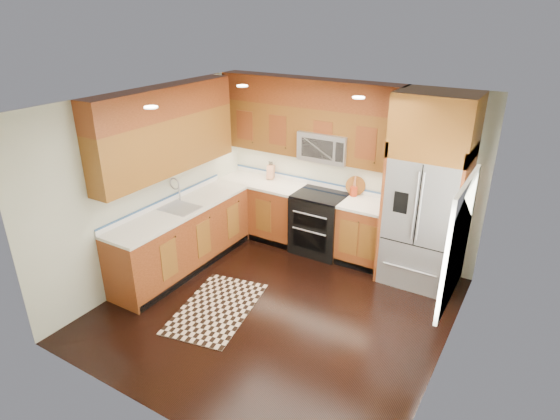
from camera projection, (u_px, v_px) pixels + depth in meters
The scene contains 16 objects.
ground at pixel (277, 309), 5.94m from camera, with size 4.00×4.00×0.00m, color black.
wall_back at pixel (346, 169), 6.99m from camera, with size 4.00×0.02×2.60m, color silver.
wall_left at pixel (151, 184), 6.37m from camera, with size 0.02×4.00×2.60m, color silver.
wall_right at pixel (454, 260), 4.47m from camera, with size 0.02×4.00×2.60m, color silver.
window at pixel (458, 242), 4.60m from camera, with size 0.04×1.10×1.30m.
base_cabinets at pixel (238, 229), 7.05m from camera, with size 2.85×3.00×0.90m.
countertop at pixel (249, 199), 6.88m from camera, with size 2.86×3.01×0.04m.
upper_cabinets at pixel (247, 124), 6.53m from camera, with size 2.85×3.00×1.15m.
range at pixel (319, 223), 7.18m from camera, with size 0.76×0.67×0.95m.
microwave at pixel (326, 146), 6.80m from camera, with size 0.76×0.40×0.42m.
refrigerator at pixel (427, 193), 6.08m from camera, with size 0.98×0.75×2.60m.
sink_faucet at pixel (179, 204), 6.54m from camera, with size 0.54×0.44×0.37m.
rug at pixel (217, 308), 5.95m from camera, with size 0.85×1.42×0.01m, color black.
knife_block at pixel (271, 172), 7.60m from camera, with size 0.14×0.17×0.29m.
utensil_crock at pixel (354, 189), 6.91m from camera, with size 0.11×0.11×0.30m.
cutting_board at pixel (355, 194), 6.99m from camera, with size 0.29×0.29×0.02m, color brown.
Camera 1 is at (2.59, -4.20, 3.54)m, focal length 30.00 mm.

